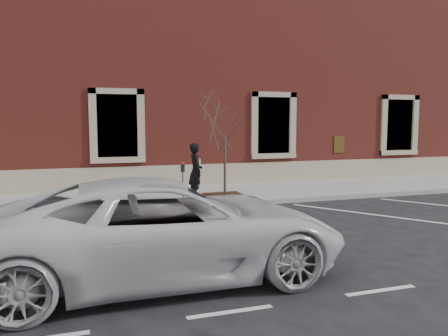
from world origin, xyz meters
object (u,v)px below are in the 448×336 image
object	(u,v)px
man	(196,171)
sapling	(225,119)
white_truck	(167,228)
parking_meter	(183,174)

from	to	relation	value
man	sapling	distance (m)	1.95
sapling	man	bearing A→B (deg)	-164.80
man	white_truck	bearing A→B (deg)	161.43
parking_meter	white_truck	distance (m)	5.72
parking_meter	sapling	xyz separation A→B (m)	(1.59, 0.88, 1.63)
man	white_truck	world-z (taller)	man
sapling	white_truck	world-z (taller)	sapling
man	sapling	size ratio (longest dim) A/B	0.49
parking_meter	sapling	distance (m)	2.44
man	parking_meter	bearing A→B (deg)	137.76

